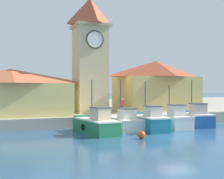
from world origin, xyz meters
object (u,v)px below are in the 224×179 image
at_px(fishing_boat_left_outer, 124,122).
at_px(fishing_boat_left_inner, 148,121).
at_px(clock_tower, 90,52).
at_px(warehouse_left, 11,92).
at_px(fishing_boat_center, 194,118).
at_px(fishing_boat_mid_left, 172,120).
at_px(fishing_boat_far_left, 96,124).
at_px(warehouse_right, 156,85).
at_px(mooring_buoy, 142,135).
at_px(dock_worker_near_tower, 122,106).

height_order(fishing_boat_left_outer, fishing_boat_left_inner, fishing_boat_left_outer).
relative_size(clock_tower, warehouse_left, 1.23).
bearing_deg(fishing_boat_left_outer, fishing_boat_center, -1.54).
xyz_separation_m(fishing_boat_center, clock_tower, (-8.10, 7.49, 6.79)).
height_order(fishing_boat_left_inner, fishing_boat_mid_left, fishing_boat_left_inner).
distance_m(fishing_boat_far_left, clock_tower, 11.05).
bearing_deg(warehouse_right, warehouse_left, -177.82).
relative_size(fishing_boat_mid_left, clock_tower, 0.32).
bearing_deg(fishing_boat_left_inner, mooring_buoy, -124.53).
bearing_deg(fishing_boat_left_outer, fishing_boat_far_left, -159.13).
distance_m(fishing_boat_left_inner, clock_tower, 11.13).
relative_size(fishing_boat_far_left, mooring_buoy, 9.53).
height_order(warehouse_right, dock_worker_near_tower, warehouse_right).
height_order(fishing_boat_far_left, fishing_boat_mid_left, fishing_boat_far_left).
bearing_deg(mooring_buoy, fishing_boat_center, 29.98).
bearing_deg(warehouse_left, fishing_boat_far_left, -53.08).
bearing_deg(fishing_boat_left_outer, dock_worker_near_tower, 67.89).
xyz_separation_m(fishing_boat_far_left, fishing_boat_left_outer, (2.95, 1.12, -0.07)).
bearing_deg(warehouse_right, clock_tower, -178.26).
xyz_separation_m(clock_tower, mooring_buoy, (0.06, -12.13, -7.29)).
xyz_separation_m(warehouse_left, warehouse_right, (16.52, 0.63, 0.69)).
distance_m(warehouse_right, dock_worker_near_tower, 6.89).
bearing_deg(clock_tower, fishing_boat_left_outer, -84.07).
relative_size(fishing_boat_left_inner, mooring_buoy, 8.43).
bearing_deg(fishing_boat_mid_left, warehouse_right, 70.61).
bearing_deg(warehouse_right, fishing_boat_center, -91.38).
xyz_separation_m(clock_tower, warehouse_left, (-8.23, -0.38, -4.27)).
height_order(clock_tower, mooring_buoy, clock_tower).
distance_m(fishing_boat_left_inner, mooring_buoy, 4.52).
xyz_separation_m(fishing_boat_mid_left, clock_tower, (-5.48, 7.72, 6.82)).
xyz_separation_m(fishing_boat_center, mooring_buoy, (-8.04, -4.64, -0.50)).
bearing_deg(mooring_buoy, fishing_boat_far_left, 121.26).
distance_m(fishing_boat_mid_left, warehouse_left, 15.76).
distance_m(fishing_boat_left_outer, mooring_buoy, 4.90).
bearing_deg(fishing_boat_far_left, warehouse_right, 39.59).
distance_m(fishing_boat_left_inner, fishing_boat_mid_left, 2.96).
bearing_deg(fishing_boat_left_inner, fishing_boat_left_outer, 148.46).
relative_size(warehouse_right, mooring_buoy, 16.48).
bearing_deg(fishing_boat_far_left, fishing_boat_center, 5.15).
bearing_deg(fishing_boat_center, mooring_buoy, -150.02).
bearing_deg(clock_tower, fishing_boat_left_inner, -72.81).
height_order(fishing_boat_center, warehouse_left, warehouse_left).
distance_m(fishing_boat_left_outer, clock_tower, 10.06).
xyz_separation_m(fishing_boat_left_inner, fishing_boat_center, (5.50, 0.94, -0.00)).
relative_size(fishing_boat_left_outer, fishing_boat_center, 1.12).
relative_size(fishing_boat_far_left, warehouse_right, 0.58).
height_order(fishing_boat_far_left, fishing_boat_center, fishing_boat_center).
distance_m(fishing_boat_center, dock_worker_near_tower, 7.29).
bearing_deg(warehouse_right, mooring_buoy, -123.61).
bearing_deg(dock_worker_near_tower, mooring_buoy, -105.06).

